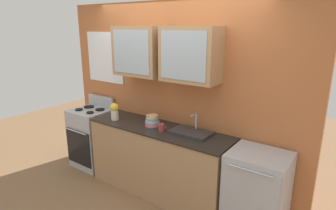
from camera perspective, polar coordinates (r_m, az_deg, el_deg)
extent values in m
plane|color=brown|center=(4.10, -1.85, -16.90)|extent=(10.00, 10.00, 0.00)
cube|color=#B76638|center=(3.85, 1.08, 1.43)|extent=(3.67, 0.10, 2.52)
cube|color=#A87F56|center=(3.81, -5.74, 10.74)|extent=(0.70, 0.34, 0.64)
cube|color=#9EADB7|center=(3.68, -7.54, 10.51)|extent=(0.59, 0.01, 0.55)
cube|color=#A87F56|center=(3.35, 4.59, 10.08)|extent=(0.70, 0.34, 0.64)
cube|color=#9EADB7|center=(3.20, 2.96, 9.85)|extent=(0.59, 0.01, 0.55)
cube|color=white|center=(4.54, -12.60, 9.33)|extent=(0.74, 0.01, 0.77)
cube|color=#A87F56|center=(3.87, -1.91, -11.20)|extent=(1.98, 0.56, 0.91)
cube|color=black|center=(3.68, -1.98, -4.73)|extent=(2.00, 0.59, 0.02)
cube|color=#ADAFB5|center=(4.75, -15.10, -6.39)|extent=(0.59, 0.52, 0.93)
cube|color=black|center=(4.63, -17.58, -8.19)|extent=(0.54, 0.01, 0.56)
cylinder|color=#ADAFB5|center=(4.51, -18.17, -5.04)|extent=(0.47, 0.02, 0.02)
cube|color=#ADAFB5|center=(4.72, -13.35, 0.73)|extent=(0.56, 0.04, 0.18)
cylinder|color=black|center=(4.64, -17.48, -0.88)|extent=(0.12, 0.12, 0.02)
cylinder|color=black|center=(4.43, -15.41, -1.46)|extent=(0.11, 0.11, 0.02)
cylinder|color=black|center=(4.75, -15.63, -0.33)|extent=(0.16, 0.16, 0.02)
cylinder|color=black|center=(4.55, -13.52, -0.88)|extent=(0.15, 0.15, 0.02)
cube|color=#2D2D30|center=(3.49, 4.62, -5.52)|extent=(0.50, 0.30, 0.03)
cylinder|color=#ADAFB5|center=(3.55, 5.66, -3.22)|extent=(0.02, 0.02, 0.20)
cylinder|color=#ADAFB5|center=(3.47, 5.21, -1.93)|extent=(0.02, 0.12, 0.02)
cylinder|color=#D87F84|center=(3.75, -3.17, -3.75)|extent=(0.19, 0.19, 0.05)
cylinder|color=#8CB7E0|center=(3.74, -3.18, -3.25)|extent=(0.18, 0.18, 0.04)
cylinder|color=#669972|center=(3.73, -3.19, -2.81)|extent=(0.17, 0.17, 0.04)
cylinder|color=#E0AD7F|center=(3.72, -3.20, -2.36)|extent=(0.16, 0.16, 0.04)
cylinder|color=beige|center=(4.03, -10.65, -1.97)|extent=(0.10, 0.10, 0.14)
sphere|color=yellow|center=(4.00, -10.73, -0.45)|extent=(0.12, 0.12, 0.12)
cylinder|color=#993838|center=(3.54, -1.34, -4.57)|extent=(0.07, 0.07, 0.10)
torus|color=#993838|center=(3.52, -0.77, -4.64)|extent=(0.06, 0.01, 0.06)
cube|color=#ADAFB5|center=(3.33, 17.38, -16.62)|extent=(0.61, 0.54, 0.93)
cube|color=#ADAFB5|center=(3.11, 15.68, -19.00)|extent=(0.58, 0.01, 0.84)
cylinder|color=#ADAFB5|center=(2.89, 16.11, -12.59)|extent=(0.46, 0.02, 0.02)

